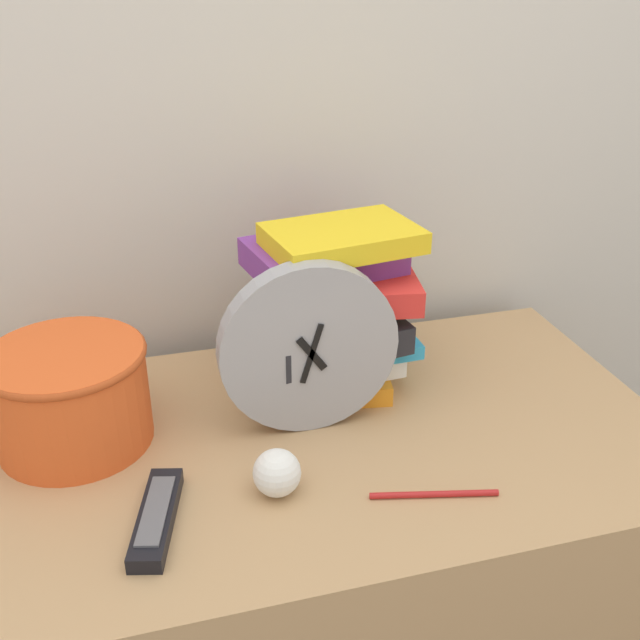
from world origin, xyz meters
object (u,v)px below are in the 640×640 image
desk_clock (309,348)px  crumpled_paper_ball (277,473)px  book_stack (329,309)px  pen (434,494)px  basket (70,393)px  tv_remote (157,517)px

desk_clock → crumpled_paper_ball: size_ratio=4.10×
book_stack → pen: bearing=-80.3°
basket → book_stack: bearing=8.2°
book_stack → crumpled_paper_ball: size_ratio=4.47×
book_stack → tv_remote: bearing=-138.0°
desk_clock → book_stack: size_ratio=0.92×
book_stack → basket: 0.38m
basket → tv_remote: (0.09, -0.20, -0.06)m
desk_clock → pen: 0.25m
desk_clock → tv_remote: (-0.22, -0.15, -0.11)m
desk_clock → basket: 0.32m
desk_clock → basket: desk_clock is taller
basket → crumpled_paper_ball: (0.24, -0.18, -0.04)m
basket → pen: size_ratio=1.36×
crumpled_paper_ball → pen: 0.19m
basket → pen: (0.42, -0.24, -0.07)m
crumpled_paper_ball → tv_remote: bearing=-172.8°
crumpled_paper_ball → pen: size_ratio=0.38×
desk_clock → basket: (-0.32, 0.05, -0.05)m
tv_remote → pen: 0.33m
book_stack → crumpled_paper_ball: 0.29m
basket → pen: basket is taller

